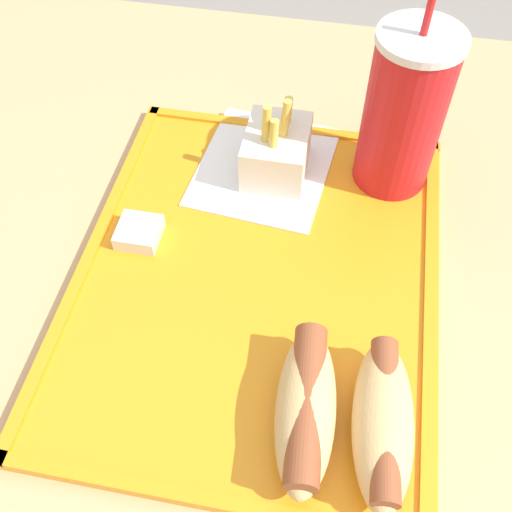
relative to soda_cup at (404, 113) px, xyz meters
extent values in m
cube|color=tan|center=(0.21, -0.12, -0.48)|extent=(1.03, 1.05, 0.76)
cube|color=orange|center=(0.16, -0.12, -0.09)|extent=(0.45, 0.35, 0.01)
cube|color=orange|center=(0.16, -0.29, -0.09)|extent=(0.45, 0.01, 0.00)
cube|color=orange|center=(0.16, 0.05, -0.09)|extent=(0.45, 0.01, 0.00)
cube|color=orange|center=(-0.06, -0.12, -0.09)|extent=(0.01, 0.35, 0.00)
cube|color=orange|center=(0.38, -0.12, -0.09)|extent=(0.01, 0.35, 0.00)
cube|color=white|center=(0.01, -0.14, -0.09)|extent=(0.18, 0.16, 0.00)
cylinder|color=red|center=(0.00, 0.00, 0.00)|extent=(0.08, 0.08, 0.17)
cylinder|color=silver|center=(0.00, 0.00, 0.08)|extent=(0.08, 0.08, 0.01)
cylinder|color=red|center=(0.00, 0.00, 0.11)|extent=(0.01, 0.01, 0.03)
ellipsoid|color=#DBB270|center=(0.30, 0.01, -0.06)|extent=(0.15, 0.06, 0.05)
cylinder|color=brown|center=(0.30, 0.01, -0.05)|extent=(0.13, 0.03, 0.02)
ellipsoid|color=#DBB270|center=(0.30, -0.05, -0.06)|extent=(0.15, 0.06, 0.05)
cylinder|color=brown|center=(0.30, -0.05, -0.05)|extent=(0.13, 0.04, 0.03)
cube|color=silver|center=(0.02, -0.13, -0.06)|extent=(0.08, 0.07, 0.06)
cylinder|color=#E5C14C|center=(0.03, -0.14, -0.03)|extent=(0.01, 0.01, 0.08)
cylinder|color=#E5C14C|center=(0.00, -0.12, -0.03)|extent=(0.02, 0.02, 0.06)
cylinder|color=#E5C14C|center=(0.04, -0.13, -0.03)|extent=(0.02, 0.01, 0.06)
cylinder|color=#E5C14C|center=(0.02, -0.12, -0.03)|extent=(0.02, 0.02, 0.08)
cube|color=silver|center=(0.14, -0.25, -0.08)|extent=(0.04, 0.04, 0.02)
cube|color=white|center=(0.14, -0.25, -0.07)|extent=(0.04, 0.04, 0.00)
camera|label=1|loc=(0.50, -0.06, 0.40)|focal=42.00mm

